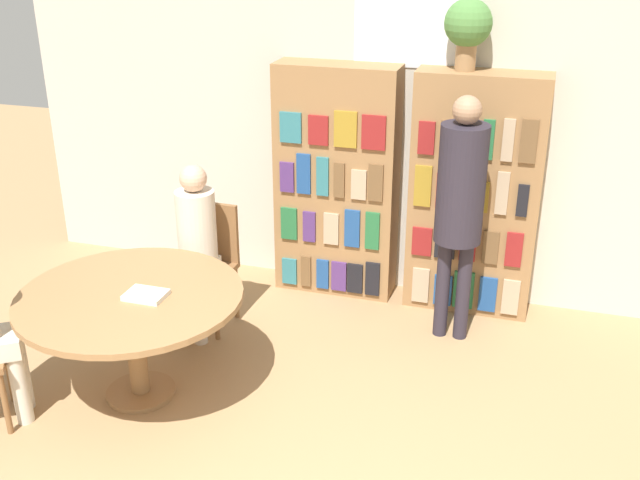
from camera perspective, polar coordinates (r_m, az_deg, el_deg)
The scene contains 9 objects.
wall_back at distance 5.76m, azimuth 7.03°, elevation 10.08°, with size 6.40×0.07×3.00m.
bookshelf_left at distance 5.85m, azimuth 1.27°, elevation 4.40°, with size 0.94×0.34×1.83m.
bookshelf_right at distance 5.68m, azimuth 11.66°, elevation 3.28°, with size 0.94×0.34×1.83m.
flower_vase at distance 5.40m, azimuth 11.21°, elevation 15.68°, with size 0.33×0.33×0.49m.
reading_table at distance 4.72m, azimuth -14.17°, elevation -5.07°, with size 1.37×1.37×0.73m.
chair_left_side at distance 5.56m, azimuth -8.53°, elevation -1.37°, with size 0.41×0.41×0.91m.
seated_reader_left at distance 5.33m, azimuth -9.52°, elevation -0.01°, with size 0.29×0.38×1.27m.
librarian_standing at distance 5.15m, azimuth 10.67°, elevation 3.44°, with size 0.33×0.60×1.77m.
open_book_on_table at distance 4.61m, azimuth -13.13°, elevation -4.10°, with size 0.24×0.18×0.03m.
Camera 1 is at (0.95, -1.98, 2.83)m, focal length 42.00 mm.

